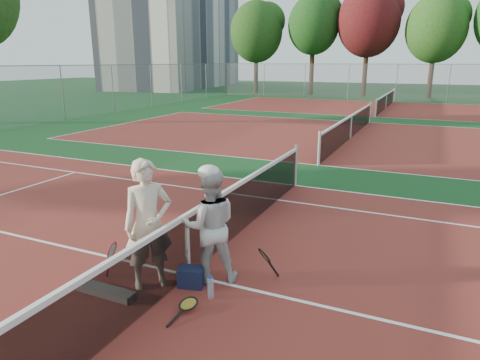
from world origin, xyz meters
name	(u,v)px	position (x,y,z in m)	size (l,w,h in m)	color
ground	(189,275)	(0.00, 0.00, 0.00)	(130.00, 130.00, 0.00)	#103D19
court_main	(189,275)	(0.00, 0.00, 0.00)	(23.77, 10.97, 0.01)	maroon
court_far_a	(350,138)	(0.00, 13.50, 0.00)	(23.77, 10.97, 0.01)	maroon
court_far_b	(386,108)	(0.00, 27.00, 0.00)	(23.77, 10.97, 0.01)	maroon
net_main	(187,245)	(0.00, 0.00, 0.51)	(0.10, 10.98, 1.02)	black
net_far_a	(351,127)	(0.00, 13.50, 0.51)	(0.10, 10.98, 1.02)	black
net_far_b	(386,101)	(0.00, 27.00, 0.51)	(0.10, 10.98, 1.02)	black
fence_back	(397,82)	(0.00, 34.00, 1.50)	(32.00, 0.06, 3.00)	slate
apartment_block	(176,27)	(-28.00, 44.00, 7.50)	(10.00, 22.00, 15.00)	beige
player_a	(148,225)	(-0.35, -0.47, 0.96)	(0.70, 0.46, 1.91)	beige
player_b	(210,226)	(0.36, 0.06, 0.86)	(0.84, 0.65, 1.73)	silver
racket_red	(113,260)	(-1.01, -0.52, 0.29)	(0.20, 0.27, 0.58)	maroon
racket_black_held	(264,264)	(1.12, 0.35, 0.26)	(0.35, 0.27, 0.52)	black
racket_spare	(188,306)	(0.49, -0.82, 0.06)	(0.60, 0.27, 0.12)	black
sports_bag_navy	(191,277)	(0.20, -0.26, 0.15)	(0.37, 0.25, 0.29)	black
sports_bag_purple	(188,277)	(0.12, -0.21, 0.11)	(0.27, 0.19, 0.22)	black
net_cover_canvas	(106,291)	(-0.79, -0.97, 0.05)	(0.94, 0.22, 0.10)	#615D58
water_bottle	(211,288)	(0.62, -0.43, 0.15)	(0.09, 0.09, 0.30)	silver
tree_back_0	(256,32)	(-14.22, 37.36, 6.09)	(5.30, 5.30, 9.16)	#382314
tree_back_1	(314,25)	(-8.44, 37.88, 6.62)	(4.94, 4.94, 9.49)	#382314
tree_back_maroon	(369,21)	(-3.27, 38.03, 6.80)	(5.71, 5.71, 10.10)	#382314
tree_back_3	(436,28)	(2.53, 37.68, 5.98)	(5.14, 5.14, 8.95)	#382314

